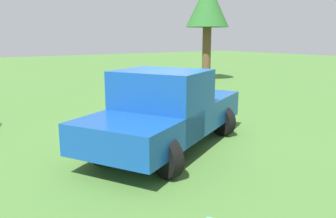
# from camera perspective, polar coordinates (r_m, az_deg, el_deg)

# --- Properties ---
(ground_plane) EXTENTS (80.00, 80.00, 0.00)m
(ground_plane) POSITION_cam_1_polar(r_m,az_deg,el_deg) (8.38, -0.20, -5.36)
(ground_plane) COLOR #477533
(pickup_truck) EXTENTS (3.89, 5.11, 1.79)m
(pickup_truck) POSITION_cam_1_polar(r_m,az_deg,el_deg) (7.58, -0.43, -0.01)
(pickup_truck) COLOR black
(pickup_truck) RESTS_ON ground_plane
(tree_back_left) EXTENTS (2.44, 2.44, 5.58)m
(tree_back_left) POSITION_cam_1_polar(r_m,az_deg,el_deg) (20.25, 6.61, 16.62)
(tree_back_left) COLOR brown
(tree_back_left) RESTS_ON ground_plane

